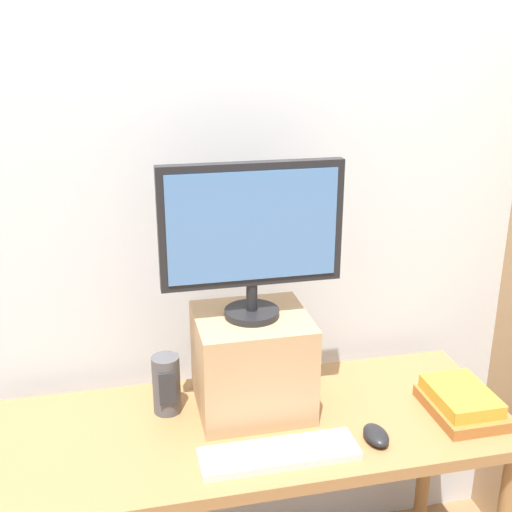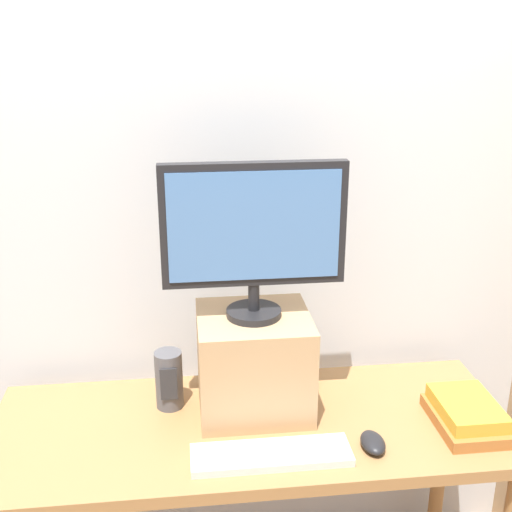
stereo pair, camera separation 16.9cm
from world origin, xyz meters
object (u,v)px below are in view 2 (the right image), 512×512
at_px(computer_monitor, 254,232).
at_px(computer_mouse, 373,443).
at_px(riser_box, 254,362).
at_px(desk_speaker, 169,380).
at_px(book_stack, 467,414).
at_px(keyboard, 271,455).
at_px(desk, 252,448).

distance_m(computer_monitor, computer_mouse, 0.65).
xyz_separation_m(riser_box, desk_speaker, (-0.25, 0.03, -0.06)).
distance_m(computer_monitor, book_stack, 0.80).
height_order(riser_box, keyboard, riser_box).
xyz_separation_m(riser_box, book_stack, (0.59, -0.17, -0.11)).
relative_size(riser_box, keyboard, 0.77).
distance_m(riser_box, book_stack, 0.63).
distance_m(computer_monitor, keyboard, 0.60).
bearing_deg(computer_mouse, riser_box, 140.08).
bearing_deg(computer_monitor, desk, -100.14).
bearing_deg(desk, book_stack, -7.75).
bearing_deg(keyboard, desk, 100.65).
xyz_separation_m(computer_monitor, desk_speaker, (-0.25, 0.03, -0.46)).
height_order(computer_mouse, desk_speaker, desk_speaker).
height_order(riser_box, computer_monitor, computer_monitor).
relative_size(computer_mouse, book_stack, 0.41).
height_order(desk, computer_mouse, computer_mouse).
distance_m(riser_box, desk_speaker, 0.26).
distance_m(desk, desk_speaker, 0.32).
distance_m(riser_box, computer_mouse, 0.41).
relative_size(desk, computer_monitor, 2.94).
relative_size(riser_box, computer_mouse, 3.12).
height_order(computer_mouse, book_stack, book_stack).
xyz_separation_m(desk, riser_box, (0.02, 0.09, 0.24)).
bearing_deg(desk_speaker, desk, -26.45).
xyz_separation_m(desk, book_stack, (0.61, -0.08, 0.12)).
distance_m(keyboard, computer_mouse, 0.28).
relative_size(desk, book_stack, 5.95).
bearing_deg(computer_mouse, keyboard, -177.54).
bearing_deg(desk, computer_mouse, -26.85).
distance_m(desk, computer_mouse, 0.36).
xyz_separation_m(desk, computer_monitor, (0.02, 0.09, 0.64)).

